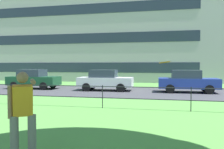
{
  "coord_description": "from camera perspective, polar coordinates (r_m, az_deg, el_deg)",
  "views": [
    {
      "loc": [
        2.67,
        2.62,
        1.88
      ],
      "look_at": [
        1.1,
        9.73,
        1.6
      ],
      "focal_mm": 38.41,
      "sensor_mm": 36.0,
      "label": 1
    }
  ],
  "objects": [
    {
      "name": "street_strip",
      "position": [
        17.3,
        3.54,
        -4.0
      ],
      "size": [
        80.0,
        7.76,
        0.01
      ],
      "primitive_type": "cube",
      "color": "#424247",
      "rests_on": "ground"
    },
    {
      "name": "park_fence",
      "position": [
        10.54,
        -2.28,
        -4.37
      ],
      "size": [
        37.2,
        0.04,
        1.0
      ],
      "color": "black",
      "rests_on": "ground"
    },
    {
      "name": "person_thrower",
      "position": [
        4.97,
        -20.44,
        -8.67
      ],
      "size": [
        0.47,
        0.88,
        1.75
      ],
      "color": "slate",
      "rests_on": "ground"
    },
    {
      "name": "frisbee",
      "position": [
        6.06,
        12.41,
        2.88
      ],
      "size": [
        0.33,
        0.33,
        0.06
      ],
      "color": "orange"
    },
    {
      "name": "car_dark_green_right",
      "position": [
        20.14,
        -18.18,
        -1.02
      ],
      "size": [
        4.03,
        1.88,
        1.54
      ],
      "color": "#194C2D",
      "rests_on": "ground"
    },
    {
      "name": "car_white_far_left",
      "position": [
        17.72,
        -1.66,
        -1.33
      ],
      "size": [
        4.06,
        1.93,
        1.54
      ],
      "color": "silver",
      "rests_on": "ground"
    },
    {
      "name": "car_blue_far_right",
      "position": [
        17.3,
        17.53,
        -1.52
      ],
      "size": [
        4.04,
        1.89,
        1.54
      ],
      "color": "#233899",
      "rests_on": "ground"
    },
    {
      "name": "apartment_building_background",
      "position": [
        34.06,
        -3.79,
        15.9
      ],
      "size": [
        30.43,
        12.75,
        19.85
      ],
      "color": "#B7B2AD",
      "rests_on": "ground"
    }
  ]
}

